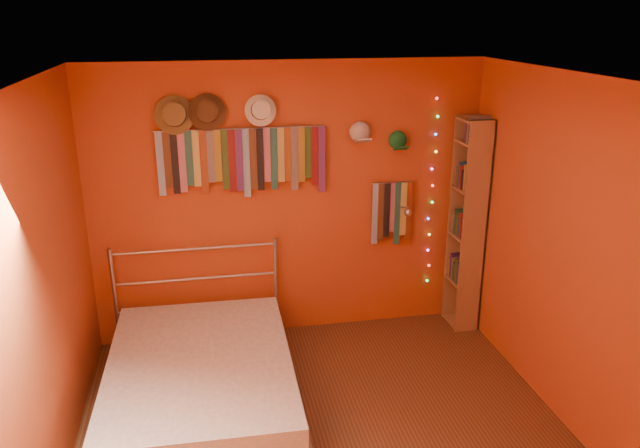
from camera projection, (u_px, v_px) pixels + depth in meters
ground at (329, 445)px, 4.36m from camera, size 3.50×3.50×0.00m
back_wall at (290, 203)px, 5.58m from camera, size 3.50×0.02×2.50m
right_wall at (579, 262)px, 4.27m from camera, size 0.02×3.50×2.50m
left_wall at (37, 306)px, 3.64m from camera, size 0.02×3.50×2.50m
ceiling at (331, 82)px, 3.55m from camera, size 3.50×3.50×0.02m
tie_rack at (243, 158)px, 5.30m from camera, size 1.45×0.03×0.60m
small_tie_rack at (392, 210)px, 5.73m from camera, size 0.40×0.03×0.60m
fedora_olive at (174, 115)px, 5.04m from camera, size 0.32×0.18×0.32m
fedora_brown at (207, 112)px, 5.09m from camera, size 0.31×0.17×0.30m
fedora_white at (261, 110)px, 5.17m from camera, size 0.26×0.14×0.26m
cap_white at (360, 132)px, 5.44m from camera, size 0.18×0.23×0.18m
cap_green at (398, 140)px, 5.53m from camera, size 0.17×0.22×0.17m
fairy_lights at (432, 194)px, 5.78m from camera, size 0.06×0.02×1.78m
reading_lamp at (407, 211)px, 5.58m from camera, size 0.07×0.29×0.09m
bookshelf at (471, 224)px, 5.75m from camera, size 0.25×0.34×2.00m
bed at (201, 380)px, 4.73m from camera, size 1.49×2.01×0.96m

